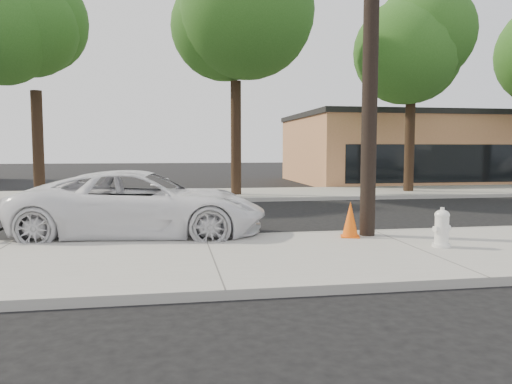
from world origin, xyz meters
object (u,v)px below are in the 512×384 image
fire_hydrant (442,229)px  traffic_cone (350,220)px  police_cruiser (142,205)px  utility_pole (371,28)px

fire_hydrant → traffic_cone: (-1.38, 1.37, 0.02)m
police_cruiser → traffic_cone: size_ratio=7.27×
utility_pole → traffic_cone: 4.20m
utility_pole → traffic_cone: size_ratio=11.46×
traffic_cone → police_cruiser: bearing=162.5°
police_cruiser → traffic_cone: (4.53, -1.43, -0.26)m
fire_hydrant → utility_pole: bearing=106.1°
police_cruiser → traffic_cone: bearing=-100.4°
police_cruiser → utility_pole: bearing=-97.4°
police_cruiser → fire_hydrant: size_ratio=7.74×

